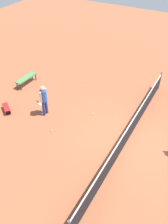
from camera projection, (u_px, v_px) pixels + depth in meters
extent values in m
plane|color=#9E5638|center=(127.00, 140.00, 11.21)|extent=(40.00, 40.00, 0.00)
cylinder|color=#4C4C51|center=(160.00, 81.00, 14.26)|extent=(0.09, 0.09, 1.07)
cube|color=black|center=(128.00, 133.00, 10.92)|extent=(10.00, 0.02, 0.91)
cube|color=white|center=(130.00, 125.00, 10.62)|extent=(10.00, 0.04, 0.06)
cylinder|color=navy|center=(44.00, 108.00, 12.37)|extent=(0.14, 0.14, 0.85)
cylinder|color=navy|center=(46.00, 106.00, 12.52)|extent=(0.14, 0.14, 0.85)
cylinder|color=#2D59B2|center=(43.00, 96.00, 11.98)|extent=(0.35, 0.35, 0.62)
cylinder|color=beige|center=(41.00, 97.00, 11.82)|extent=(0.09, 0.09, 0.58)
cylinder|color=beige|center=(46.00, 93.00, 12.11)|extent=(0.09, 0.09, 0.58)
sphere|color=beige|center=(43.00, 88.00, 11.71)|extent=(0.24, 0.24, 0.23)
torus|color=white|center=(41.00, 104.00, 13.37)|extent=(0.37, 0.37, 0.02)
cylinder|color=silver|center=(41.00, 104.00, 13.37)|extent=(0.31, 0.31, 0.00)
cylinder|color=black|center=(38.00, 102.00, 13.51)|extent=(0.09, 0.28, 0.03)
sphere|color=#C6E033|center=(88.00, 82.00, 15.06)|extent=(0.07, 0.07, 0.07)
sphere|color=#C6E033|center=(52.00, 130.00, 11.67)|extent=(0.07, 0.07, 0.07)
sphere|color=#C6E033|center=(93.00, 114.00, 12.65)|extent=(0.07, 0.07, 0.07)
cube|color=#4C8C4C|center=(26.00, 78.00, 14.66)|extent=(1.51, 0.45, 0.06)
cylinder|color=#333338|center=(32.00, 76.00, 15.32)|extent=(0.06, 0.06, 0.42)
cylinder|color=#333338|center=(17.00, 86.00, 14.43)|extent=(0.06, 0.06, 0.42)
cylinder|color=#333338|center=(36.00, 77.00, 15.20)|extent=(0.06, 0.06, 0.42)
cylinder|color=#333338|center=(21.00, 87.00, 14.31)|extent=(0.06, 0.06, 0.42)
cube|color=#B21E1E|center=(7.00, 109.00, 12.81)|extent=(0.69, 0.82, 0.28)
cylinder|color=black|center=(8.00, 113.00, 12.56)|extent=(0.28, 0.23, 0.27)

